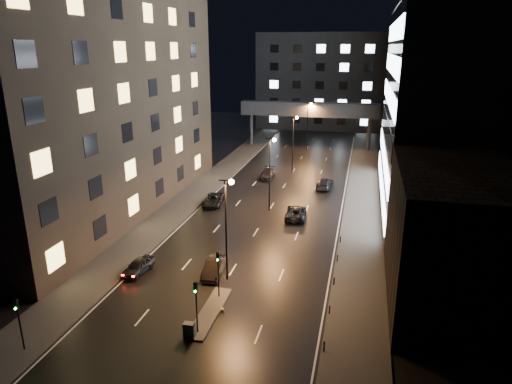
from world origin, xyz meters
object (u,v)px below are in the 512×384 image
car_away_c (213,200)px  utility_cabinet (189,330)px  car_away_b (214,267)px  car_away_d (268,174)px  car_toward_a (296,212)px  car_toward_b (325,183)px  car_away_a (138,266)px

car_away_c → utility_cabinet: car_away_c is taller
car_away_b → car_away_d: bearing=89.1°
car_toward_a → utility_cabinet: size_ratio=4.72×
car_away_b → car_away_d: size_ratio=0.89×
car_toward_a → car_toward_b: size_ratio=1.02×
car_away_a → car_toward_a: 22.87m
car_toward_a → utility_cabinet: car_toward_a is taller
car_away_b → car_toward_b: 32.52m
car_away_c → car_toward_a: bearing=-16.7°
car_away_a → utility_cabinet: size_ratio=3.56×
car_away_a → utility_cabinet: 12.60m
car_away_a → car_away_d: (5.44, 36.44, 0.06)m
car_toward_a → car_toward_b: 14.37m
car_away_c → utility_cabinet: (8.12, -30.06, -0.02)m
car_away_b → car_away_d: 35.05m
car_toward_b → utility_cabinet: size_ratio=4.65×
utility_cabinet → car_away_c: bearing=103.0°
car_away_c → car_toward_b: 18.85m
car_toward_a → car_away_a: bearing=51.7°
car_away_a → utility_cabinet: car_away_a is taller
car_away_c → utility_cabinet: bearing=-80.9°
car_toward_b → utility_cabinet: 42.41m
car_toward_a → car_away_c: bearing=-14.4°
car_away_a → car_away_c: size_ratio=0.77×
car_away_a → car_away_b: (7.50, 1.45, 0.07)m
car_away_a → car_away_b: car_away_b is taller
car_away_c → car_toward_a: 12.44m
car_away_b → car_toward_b: car_toward_b is taller
car_away_c → car_toward_a: (12.22, -2.32, 0.02)m
car_toward_a → car_toward_b: bearing=-103.5°
car_away_d → utility_cabinet: size_ratio=4.55×
car_away_c → car_toward_b: (14.67, 11.84, 0.04)m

